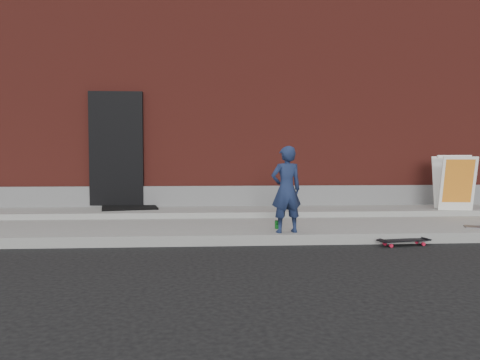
{
  "coord_description": "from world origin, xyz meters",
  "views": [
    {
      "loc": [
        -0.76,
        -6.46,
        1.26
      ],
      "look_at": [
        -0.28,
        0.8,
        0.88
      ],
      "focal_mm": 35.0,
      "sensor_mm": 36.0,
      "label": 1
    }
  ],
  "objects": [
    {
      "name": "pizza_sign",
      "position": [
        3.8,
        1.98,
        0.76
      ],
      "size": [
        0.73,
        0.82,
        1.02
      ],
      "color": "white",
      "rests_on": "apron"
    },
    {
      "name": "utility_plate",
      "position": [
        3.42,
        0.47,
        0.16
      ],
      "size": [
        0.51,
        0.42,
        0.01
      ],
      "primitive_type": "cube",
      "rotation": [
        0.0,
        0.0,
        -0.36
      ],
      "color": "#505055",
      "rests_on": "sidewalk"
    },
    {
      "name": "building",
      "position": [
        -0.0,
        6.99,
        2.5
      ],
      "size": [
        20.0,
        8.1,
        5.0
      ],
      "color": "maroon",
      "rests_on": "ground"
    },
    {
      "name": "doormat",
      "position": [
        -2.3,
        2.62,
        0.26
      ],
      "size": [
        1.18,
        1.03,
        0.03
      ],
      "primitive_type": "cube",
      "rotation": [
        0.0,
        0.0,
        0.21
      ],
      "color": "black",
      "rests_on": "apron"
    },
    {
      "name": "sidewalk",
      "position": [
        0.0,
        1.5,
        0.07
      ],
      "size": [
        20.0,
        3.0,
        0.15
      ],
      "primitive_type": "cube",
      "color": "gray",
      "rests_on": "ground"
    },
    {
      "name": "skateboard",
      "position": [
        1.96,
        -0.12,
        0.07
      ],
      "size": [
        0.76,
        0.32,
        0.08
      ],
      "color": "red",
      "rests_on": "ground"
    },
    {
      "name": "apron",
      "position": [
        0.0,
        2.4,
        0.2
      ],
      "size": [
        20.0,
        1.2,
        0.1
      ],
      "primitive_type": "cube",
      "color": "gray",
      "rests_on": "sidewalk"
    },
    {
      "name": "ground",
      "position": [
        0.0,
        0.0,
        0.0
      ],
      "size": [
        80.0,
        80.0,
        0.0
      ],
      "primitive_type": "plane",
      "color": "black",
      "rests_on": "ground"
    },
    {
      "name": "child",
      "position": [
        0.34,
        0.2,
        0.78
      ],
      "size": [
        0.51,
        0.39,
        1.25
      ],
      "primitive_type": "imported",
      "rotation": [
        0.0,
        0.0,
        3.35
      ],
      "color": "#1A264A",
      "rests_on": "sidewalk"
    },
    {
      "name": "soda_can",
      "position": [
        0.26,
        0.56,
        0.21
      ],
      "size": [
        0.08,
        0.08,
        0.13
      ],
      "primitive_type": "cylinder",
      "rotation": [
        0.0,
        0.0,
        -0.25
      ],
      "color": "#177525",
      "rests_on": "sidewalk"
    }
  ]
}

